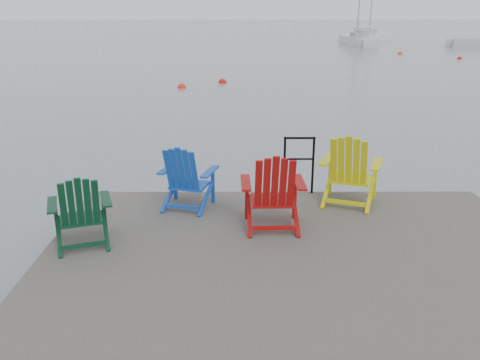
{
  "coord_description": "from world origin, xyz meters",
  "views": [
    {
      "loc": [
        -0.68,
        -5.02,
        3.21
      ],
      "look_at": [
        -0.66,
        2.04,
        0.85
      ],
      "focal_mm": 38.0,
      "sensor_mm": 36.0,
      "label": 1
    }
  ],
  "objects_px": {
    "chair_blue": "(186,177)",
    "buoy_c": "(460,59)",
    "sailboat_mid": "(367,37)",
    "buoy_d": "(400,54)",
    "handrail": "(299,160)",
    "chair_yellow": "(350,169)",
    "sailboat_near": "(358,42)",
    "buoy_a": "(223,83)",
    "buoy_b": "(182,88)",
    "chair_red": "(273,191)",
    "chair_green": "(80,210)"
  },
  "relations": [
    {
      "from": "chair_blue",
      "to": "buoy_c",
      "type": "distance_m",
      "value": 33.66
    },
    {
      "from": "sailboat_mid",
      "to": "buoy_d",
      "type": "relative_size",
      "value": 28.15
    },
    {
      "from": "handrail",
      "to": "buoy_d",
      "type": "bearing_deg",
      "value": 70.55
    },
    {
      "from": "chair_yellow",
      "to": "sailboat_near",
      "type": "distance_m",
      "value": 44.96
    },
    {
      "from": "chair_blue",
      "to": "sailboat_near",
      "type": "height_order",
      "value": "sailboat_near"
    },
    {
      "from": "buoy_a",
      "to": "buoy_b",
      "type": "xyz_separation_m",
      "value": [
        -1.74,
        -1.63,
        0.0
      ]
    },
    {
      "from": "buoy_c",
      "to": "sailboat_mid",
      "type": "bearing_deg",
      "value": 92.15
    },
    {
      "from": "chair_red",
      "to": "sailboat_mid",
      "type": "height_order",
      "value": "sailboat_mid"
    },
    {
      "from": "chair_yellow",
      "to": "buoy_c",
      "type": "relative_size",
      "value": 3.23
    },
    {
      "from": "chair_blue",
      "to": "buoy_b",
      "type": "relative_size",
      "value": 2.52
    },
    {
      "from": "sailboat_mid",
      "to": "buoy_b",
      "type": "distance_m",
      "value": 41.09
    },
    {
      "from": "chair_green",
      "to": "chair_blue",
      "type": "height_order",
      "value": "chair_blue"
    },
    {
      "from": "chair_red",
      "to": "buoy_c",
      "type": "height_order",
      "value": "chair_red"
    },
    {
      "from": "chair_green",
      "to": "buoy_a",
      "type": "relative_size",
      "value": 2.37
    },
    {
      "from": "handrail",
      "to": "buoy_d",
      "type": "relative_size",
      "value": 2.24
    },
    {
      "from": "chair_green",
      "to": "buoy_b",
      "type": "distance_m",
      "value": 16.77
    },
    {
      "from": "buoy_b",
      "to": "buoy_d",
      "type": "height_order",
      "value": "buoy_d"
    },
    {
      "from": "handrail",
      "to": "buoy_a",
      "type": "bearing_deg",
      "value": 95.78
    },
    {
      "from": "handrail",
      "to": "chair_yellow",
      "type": "distance_m",
      "value": 0.84
    },
    {
      "from": "sailboat_near",
      "to": "buoy_a",
      "type": "bearing_deg",
      "value": -118.61
    },
    {
      "from": "chair_blue",
      "to": "buoy_c",
      "type": "height_order",
      "value": "chair_blue"
    },
    {
      "from": "chair_green",
      "to": "buoy_d",
      "type": "relative_size",
      "value": 2.28
    },
    {
      "from": "chair_blue",
      "to": "buoy_d",
      "type": "height_order",
      "value": "chair_blue"
    },
    {
      "from": "chair_yellow",
      "to": "buoy_d",
      "type": "distance_m",
      "value": 35.34
    },
    {
      "from": "chair_red",
      "to": "buoy_d",
      "type": "height_order",
      "value": "chair_red"
    },
    {
      "from": "chair_green",
      "to": "buoy_b",
      "type": "relative_size",
      "value": 2.45
    },
    {
      "from": "buoy_b",
      "to": "buoy_c",
      "type": "xyz_separation_m",
      "value": [
        17.98,
        13.97,
        0.0
      ]
    },
    {
      "from": "chair_red",
      "to": "sailboat_near",
      "type": "height_order",
      "value": "sailboat_near"
    },
    {
      "from": "chair_blue",
      "to": "buoy_a",
      "type": "height_order",
      "value": "chair_blue"
    },
    {
      "from": "sailboat_near",
      "to": "buoy_d",
      "type": "xyz_separation_m",
      "value": [
        1.04,
        -10.26,
        -0.36
      ]
    },
    {
      "from": "sailboat_near",
      "to": "buoy_c",
      "type": "height_order",
      "value": "sailboat_near"
    },
    {
      "from": "chair_green",
      "to": "chair_red",
      "type": "relative_size",
      "value": 0.89
    },
    {
      "from": "handrail",
      "to": "buoy_d",
      "type": "distance_m",
      "value": 35.11
    },
    {
      "from": "sailboat_mid",
      "to": "buoy_d",
      "type": "bearing_deg",
      "value": -51.86
    },
    {
      "from": "chair_green",
      "to": "sailboat_mid",
      "type": "bearing_deg",
      "value": 54.32
    },
    {
      "from": "handrail",
      "to": "sailboat_mid",
      "type": "xyz_separation_m",
      "value": [
        13.69,
        52.23,
        -0.69
      ]
    },
    {
      "from": "chair_red",
      "to": "buoy_d",
      "type": "bearing_deg",
      "value": 69.44
    },
    {
      "from": "buoy_b",
      "to": "buoy_d",
      "type": "relative_size",
      "value": 0.93
    },
    {
      "from": "sailboat_mid",
      "to": "buoy_c",
      "type": "xyz_separation_m",
      "value": [
        0.88,
        -23.4,
        -0.36
      ]
    },
    {
      "from": "sailboat_near",
      "to": "buoy_b",
      "type": "xyz_separation_m",
      "value": [
        -14.05,
        -28.48,
        -0.36
      ]
    },
    {
      "from": "buoy_d",
      "to": "sailboat_mid",
      "type": "bearing_deg",
      "value": 84.03
    },
    {
      "from": "chair_green",
      "to": "chair_yellow",
      "type": "distance_m",
      "value": 3.76
    },
    {
      "from": "buoy_a",
      "to": "buoy_c",
      "type": "height_order",
      "value": "buoy_a"
    },
    {
      "from": "buoy_c",
      "to": "buoy_a",
      "type": "bearing_deg",
      "value": -142.77
    },
    {
      "from": "chair_blue",
      "to": "buoy_b",
      "type": "bearing_deg",
      "value": 111.13
    },
    {
      "from": "chair_red",
      "to": "sailboat_near",
      "type": "relative_size",
      "value": 0.1
    },
    {
      "from": "chair_yellow",
      "to": "buoy_c",
      "type": "distance_m",
      "value": 32.45
    },
    {
      "from": "chair_blue",
      "to": "buoy_a",
      "type": "xyz_separation_m",
      "value": [
        -0.0,
        17.13,
        -0.97
      ]
    },
    {
      "from": "chair_green",
      "to": "chair_blue",
      "type": "xyz_separation_m",
      "value": [
        1.14,
        1.23,
        0.01
      ]
    },
    {
      "from": "handrail",
      "to": "sailboat_mid",
      "type": "bearing_deg",
      "value": 75.31
    }
  ]
}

